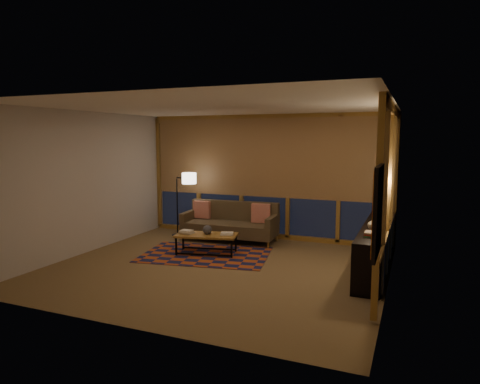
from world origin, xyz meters
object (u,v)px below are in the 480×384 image
at_px(coffee_table, 206,244).
at_px(bookshelf, 375,246).
at_px(floor_lamp, 177,204).
at_px(sofa, 230,222).

bearing_deg(coffee_table, bookshelf, -7.40).
xyz_separation_m(coffee_table, floor_lamp, (-1.32, 1.17, 0.53)).
bearing_deg(floor_lamp, bookshelf, -6.70).
xyz_separation_m(sofa, bookshelf, (3.05, -0.82, -0.03)).
height_order(floor_lamp, bookshelf, floor_lamp).
relative_size(sofa, bookshelf, 0.66).
bearing_deg(coffee_table, floor_lamp, 125.70).
xyz_separation_m(sofa, coffee_table, (0.01, -1.11, -0.21)).
height_order(coffee_table, bookshelf, bookshelf).
relative_size(floor_lamp, bookshelf, 0.48).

